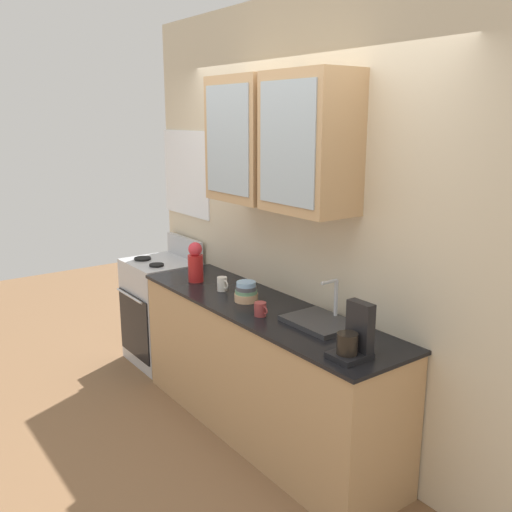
{
  "coord_description": "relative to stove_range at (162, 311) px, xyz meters",
  "views": [
    {
      "loc": [
        2.83,
        -2.11,
        2.13
      ],
      "look_at": [
        -0.06,
        0.0,
        1.24
      ],
      "focal_mm": 39.72,
      "sensor_mm": 36.0,
      "label": 1
    }
  ],
  "objects": [
    {
      "name": "coffee_maker",
      "position": [
        2.39,
        -0.1,
        0.56
      ],
      "size": [
        0.17,
        0.2,
        0.29
      ],
      "color": "black",
      "rests_on": "counter"
    },
    {
      "name": "ground_plane",
      "position": [
        1.46,
        0.0,
        -0.47
      ],
      "size": [
        10.0,
        10.0,
        0.0
      ],
      "primitive_type": "plane",
      "color": "brown"
    },
    {
      "name": "counter",
      "position": [
        1.46,
        0.0,
        -0.01
      ],
      "size": [
        2.25,
        0.59,
        0.92
      ],
      "color": "tan",
      "rests_on": "ground_plane"
    },
    {
      "name": "vase",
      "position": [
        0.71,
        -0.06,
        0.6
      ],
      "size": [
        0.12,
        0.12,
        0.3
      ],
      "color": "#B21E1E",
      "rests_on": "counter"
    },
    {
      "name": "cup_near_bowls",
      "position": [
        1.03,
        -0.03,
        0.5
      ],
      "size": [
        0.11,
        0.07,
        0.1
      ],
      "color": "silver",
      "rests_on": "counter"
    },
    {
      "name": "back_wall_unit",
      "position": [
        1.45,
        0.29,
        1.1
      ],
      "size": [
        3.66,
        0.45,
        2.89
      ],
      "color": "beige",
      "rests_on": "ground_plane"
    },
    {
      "name": "stove_range",
      "position": [
        0.0,
        0.0,
        0.0
      ],
      "size": [
        0.6,
        0.57,
        1.1
      ],
      "color": "silver",
      "rests_on": "ground_plane"
    },
    {
      "name": "sink_faucet",
      "position": [
        1.94,
        0.08,
        0.47
      ],
      "size": [
        0.41,
        0.31,
        0.27
      ],
      "color": "#2D2D30",
      "rests_on": "counter"
    },
    {
      "name": "bowl_stack",
      "position": [
        1.32,
        -0.02,
        0.51
      ],
      "size": [
        0.16,
        0.16,
        0.14
      ],
      "color": "#E0AD7F",
      "rests_on": "counter"
    },
    {
      "name": "cup_near_sink",
      "position": [
        1.61,
        -0.12,
        0.49
      ],
      "size": [
        0.11,
        0.08,
        0.09
      ],
      "color": "#993838",
      "rests_on": "counter"
    }
  ]
}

